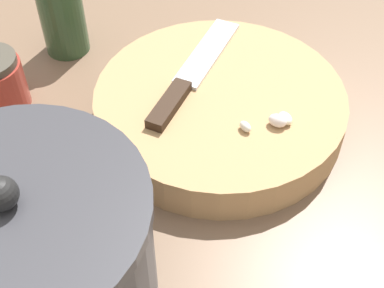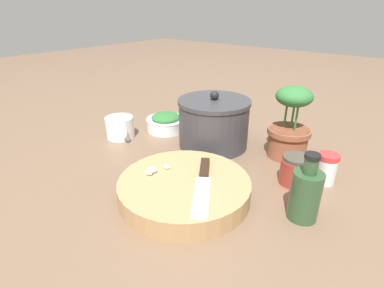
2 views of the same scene
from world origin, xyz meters
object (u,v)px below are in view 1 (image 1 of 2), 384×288
garlic_cloves (274,120)px  stock_pot (28,257)px  chef_knife (190,76)px  cutting_board (219,107)px  oil_bottle (61,13)px

garlic_cloves → stock_pot: bearing=97.5°
chef_knife → cutting_board: bearing=-11.2°
chef_knife → stock_pot: 0.31m
oil_bottle → stock_pot: bearing=154.0°
garlic_cloves → oil_bottle: (0.33, 0.13, 0.01)m
cutting_board → oil_bottle: oil_bottle is taller
chef_knife → garlic_cloves: garlic_cloves is taller
cutting_board → stock_pot: stock_pot is taller
chef_knife → stock_pot: stock_pot is taller
chef_knife → oil_bottle: bearing=169.1°
garlic_cloves → oil_bottle: bearing=21.3°
chef_knife → garlic_cloves: bearing=-15.7°
garlic_cloves → oil_bottle: oil_bottle is taller
cutting_board → oil_bottle: size_ratio=2.02×
chef_knife → stock_pot: bearing=-92.8°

